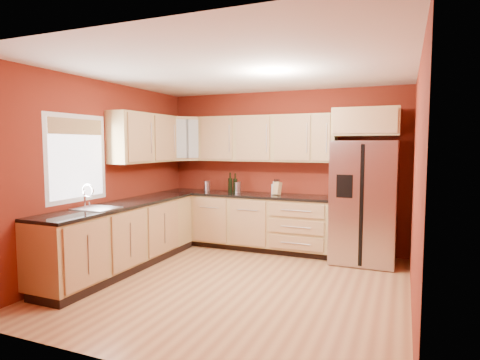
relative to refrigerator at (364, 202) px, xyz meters
The scene contains 23 objects.
floor 2.29m from the refrigerator, 129.72° to the right, with size 4.00×4.00×0.00m, color #A66A40.
ceiling 2.72m from the refrigerator, 129.72° to the right, with size 4.00×4.00×0.00m, color white.
wall_back 1.46m from the refrigerator, 164.48° to the left, with size 4.00×0.04×2.60m, color maroon.
wall_front 3.89m from the refrigerator, 110.43° to the right, with size 4.00×0.04×2.60m, color maroon.
wall_left 3.75m from the refrigerator, 154.12° to the right, with size 0.04×4.00×2.60m, color maroon.
wall_right 1.80m from the refrigerator, 68.20° to the right, with size 0.04×4.00×2.60m, color maroon.
base_cabinets_back 1.95m from the refrigerator, behind, with size 2.90×0.60×0.88m, color tan.
base_cabinets_left 3.49m from the refrigerator, 151.95° to the right, with size 0.60×2.80×0.88m, color tan.
countertop_back 1.90m from the refrigerator, behind, with size 2.90×0.62×0.04m, color black.
countertop_left 3.45m from the refrigerator, 151.87° to the right, with size 0.62×2.80×0.04m, color black.
upper_cabinets_back 1.87m from the refrigerator, behind, with size 2.30×0.33×0.75m, color tan.
upper_cabinets_left 3.44m from the refrigerator, 164.22° to the right, with size 0.33×1.35×0.75m, color tan.
corner_upper_cabinet 3.16m from the refrigerator, behind, with size 0.62×0.33×0.75m, color tan.
over_fridge_cabinet 1.16m from the refrigerator, 90.00° to the left, with size 0.92×0.60×0.40m, color tan.
refrigerator is the anchor object (origin of this frame).
window 4.01m from the refrigerator, 147.46° to the right, with size 0.03×0.90×1.00m, color white.
sink_faucet 3.71m from the refrigerator, 145.05° to the right, with size 0.50×0.42×0.30m, color white, non-canonical shape.
canister_left 2.63m from the refrigerator, behind, with size 0.11×0.11×0.17m, color #B9B9BF.
canister_right 2.06m from the refrigerator, behind, with size 0.11×0.11×0.18m, color #B9B9BF.
wine_bottle_a 2.10m from the refrigerator, behind, with size 0.07×0.07×0.33m, color black, non-canonical shape.
wine_bottle_b 2.18m from the refrigerator, behind, with size 0.08×0.08×0.34m, color black, non-canonical shape.
knife_block 1.36m from the refrigerator, behind, with size 0.10×0.09×0.21m, color tan.
soap_dispenser 1.43m from the refrigerator, behind, with size 0.07×0.07×0.21m, color silver.
Camera 1 is at (1.89, -4.43, 1.72)m, focal length 30.00 mm.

